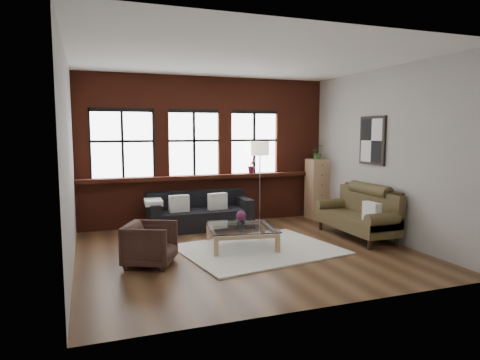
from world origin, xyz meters
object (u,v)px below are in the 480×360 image
object	(u,v)px
coffee_table	(241,237)
vase	(241,222)
drawer_chest	(317,189)
vintage_settee	(356,212)
floor_lamp	(260,179)
armchair	(150,244)
dark_sofa	(200,211)

from	to	relation	value
coffee_table	vase	world-z (taller)	vase
vase	drawer_chest	bearing A→B (deg)	35.28
vintage_settee	floor_lamp	bearing A→B (deg)	122.97
armchair	drawer_chest	bearing A→B (deg)	-36.40
armchair	vintage_settee	bearing A→B (deg)	-59.30
vintage_settee	drawer_chest	bearing A→B (deg)	83.04
dark_sofa	floor_lamp	distance (m)	1.53
vase	drawer_chest	world-z (taller)	drawer_chest
coffee_table	armchair	bearing A→B (deg)	-163.42
armchair	vase	xyz separation A→B (m)	(1.65, 0.49, 0.12)
dark_sofa	coffee_table	world-z (taller)	dark_sofa
armchair	floor_lamp	size ratio (longest dim) A/B	0.37
dark_sofa	drawer_chest	world-z (taller)	drawer_chest
coffee_table	vintage_settee	bearing A→B (deg)	-2.34
drawer_chest	floor_lamp	distance (m)	1.47
vintage_settee	vase	xyz separation A→B (m)	(-2.30, 0.09, -0.05)
vintage_settee	armchair	size ratio (longest dim) A/B	2.59
floor_lamp	vintage_settee	bearing A→B (deg)	-57.03
dark_sofa	coffee_table	xyz separation A→B (m)	(0.32, -1.64, -0.20)
dark_sofa	vase	xyz separation A→B (m)	(0.32, -1.64, 0.07)
dark_sofa	armchair	xyz separation A→B (m)	(-1.33, -2.14, -0.06)
vintage_settee	drawer_chest	xyz separation A→B (m)	(0.23, 1.88, 0.19)
vintage_settee	coffee_table	distance (m)	2.32
dark_sofa	vase	world-z (taller)	dark_sofa
dark_sofa	drawer_chest	distance (m)	2.87
vintage_settee	floor_lamp	distance (m)	2.29
vase	floor_lamp	bearing A→B (deg)	58.65
vintage_settee	vase	size ratio (longest dim) A/B	12.25
coffee_table	drawer_chest	bearing A→B (deg)	35.28
armchair	floor_lamp	xyz separation A→B (m)	(2.73, 2.27, 0.65)
vase	armchair	bearing A→B (deg)	-163.42
armchair	coffee_table	distance (m)	1.72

